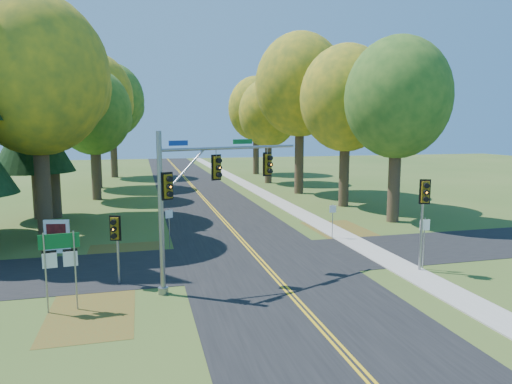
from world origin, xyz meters
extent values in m
plane|color=#34521D|center=(0.00, 0.00, 0.00)|extent=(160.00, 160.00, 0.00)
cube|color=black|center=(0.00, 0.00, 0.01)|extent=(8.00, 160.00, 0.02)
cube|color=black|center=(0.00, 2.00, 0.01)|extent=(60.00, 6.00, 0.02)
cube|color=gold|center=(-0.10, 0.00, 0.03)|extent=(0.10, 160.00, 0.01)
cube|color=gold|center=(0.10, 0.00, 0.03)|extent=(0.10, 160.00, 0.01)
cube|color=#9E998E|center=(6.20, 0.00, 0.03)|extent=(1.60, 160.00, 0.06)
cube|color=brown|center=(-6.50, 4.00, 0.01)|extent=(4.00, 6.00, 0.00)
cube|color=brown|center=(6.80, 6.00, 0.01)|extent=(3.50, 8.00, 0.00)
cube|color=brown|center=(-7.50, -3.00, 0.01)|extent=(3.00, 5.00, 0.00)
cylinder|color=#38281C|center=(-11.20, 9.30, 3.38)|extent=(0.86, 0.86, 6.75)
ellipsoid|color=gold|center=(-11.20, 9.30, 9.55)|extent=(8.00, 8.00, 9.20)
sphere|color=gold|center=(-9.60, 10.50, 8.75)|extent=(4.80, 4.80, 4.80)
sphere|color=gold|center=(-12.60, 8.50, 10.35)|extent=(4.40, 4.40, 4.40)
cylinder|color=#38281C|center=(11.50, 8.70, 3.04)|extent=(0.83, 0.83, 6.08)
ellipsoid|color=#597F27|center=(11.50, 8.70, 8.60)|extent=(7.20, 7.20, 8.28)
sphere|color=#597F27|center=(12.94, 9.78, 7.88)|extent=(4.32, 4.32, 4.32)
sphere|color=#597F27|center=(10.24, 7.98, 9.32)|extent=(3.96, 3.96, 3.96)
cylinder|color=#38281C|center=(-11.80, 16.20, 3.71)|extent=(0.89, 0.89, 7.42)
ellipsoid|color=gold|center=(-11.80, 16.20, 10.43)|extent=(8.60, 8.60, 9.89)
sphere|color=gold|center=(-10.08, 17.49, 9.57)|extent=(5.16, 5.16, 5.16)
sphere|color=gold|center=(-13.30, 15.34, 11.29)|extent=(4.73, 4.73, 4.73)
cylinder|color=#38281C|center=(10.90, 15.50, 3.15)|extent=(0.84, 0.84, 6.30)
ellipsoid|color=gold|center=(10.90, 15.50, 8.96)|extent=(7.60, 7.60, 8.74)
sphere|color=gold|center=(12.42, 16.64, 8.20)|extent=(4.56, 4.56, 4.56)
sphere|color=gold|center=(9.57, 14.74, 9.72)|extent=(4.18, 4.18, 4.18)
cylinder|color=#38281C|center=(-9.60, 24.40, 2.81)|extent=(0.81, 0.81, 5.62)
ellipsoid|color=#597F27|center=(-9.60, 24.40, 8.00)|extent=(6.80, 6.80, 7.82)
sphere|color=#597F27|center=(-8.24, 25.42, 7.33)|extent=(4.08, 4.08, 4.08)
sphere|color=#597F27|center=(-10.79, 23.72, 8.69)|extent=(3.74, 3.74, 3.74)
cylinder|color=#38281C|center=(9.80, 23.60, 3.83)|extent=(0.90, 0.90, 7.65)
ellipsoid|color=gold|center=(9.80, 23.60, 10.73)|extent=(8.80, 8.80, 10.12)
sphere|color=gold|center=(11.56, 24.92, 9.85)|extent=(5.28, 5.28, 5.28)
sphere|color=gold|center=(8.26, 22.72, 11.61)|extent=(4.84, 4.84, 4.84)
cylinder|color=#38281C|center=(-10.20, 33.10, 3.49)|extent=(0.87, 0.87, 6.98)
ellipsoid|color=gold|center=(-10.20, 33.10, 9.85)|extent=(8.20, 8.20, 9.43)
sphere|color=gold|center=(-8.56, 34.33, 9.03)|extent=(4.92, 4.92, 4.92)
sphere|color=gold|center=(-11.63, 32.28, 10.67)|extent=(4.51, 4.51, 4.51)
cylinder|color=#38281C|center=(9.20, 32.80, 2.93)|extent=(0.82, 0.82, 5.85)
ellipsoid|color=gold|center=(9.20, 32.80, 8.30)|extent=(7.00, 7.00, 8.05)
sphere|color=gold|center=(10.60, 33.85, 7.60)|extent=(4.20, 4.20, 4.20)
sphere|color=gold|center=(7.97, 32.10, 9.00)|extent=(3.85, 3.85, 3.85)
cylinder|color=#38281C|center=(-9.00, 44.00, 3.60)|extent=(0.88, 0.88, 7.20)
ellipsoid|color=#597F27|center=(-9.00, 44.00, 10.14)|extent=(8.40, 8.40, 9.66)
sphere|color=#597F27|center=(-7.32, 45.26, 9.30)|extent=(5.04, 5.04, 5.04)
sphere|color=#597F27|center=(-10.47, 43.16, 10.98)|extent=(4.62, 4.62, 4.62)
cylinder|color=#38281C|center=(10.40, 43.50, 3.26)|extent=(0.85, 0.85, 6.53)
ellipsoid|color=gold|center=(10.40, 43.50, 9.26)|extent=(7.80, 7.80, 8.97)
sphere|color=gold|center=(11.96, 44.67, 8.47)|extent=(4.68, 4.68, 4.68)
sphere|color=gold|center=(9.04, 42.72, 10.04)|extent=(4.29, 4.29, 4.29)
cylinder|color=#38281C|center=(-13.00, 16.00, 1.71)|extent=(0.50, 0.50, 3.42)
cone|color=black|center=(-13.00, 16.00, 6.15)|extent=(5.60, 5.60, 5.45)
cone|color=black|center=(-13.00, 16.00, 10.04)|extent=(4.57, 4.57, 5.45)
cone|color=black|center=(-13.00, 16.00, 13.94)|extent=(3.55, 3.55, 5.45)
cylinder|color=gray|center=(-4.90, -1.72, 3.22)|extent=(0.20, 0.20, 6.45)
cylinder|color=gray|center=(-4.90, -1.72, 0.14)|extent=(0.41, 0.41, 0.28)
cylinder|color=gray|center=(-1.74, -0.33, 5.71)|extent=(6.37, 2.91, 0.13)
cylinder|color=gray|center=(-3.98, -1.31, 4.79)|extent=(1.94, 0.92, 1.90)
cylinder|color=gray|center=(-2.54, -0.68, 5.54)|extent=(0.04, 0.04, 0.33)
cube|color=#72590C|center=(-2.54, -0.68, 4.92)|extent=(0.40, 0.38, 0.92)
cube|color=black|center=(-2.54, -0.68, 4.92)|extent=(0.45, 0.22, 1.09)
sphere|color=orange|center=(-2.46, -0.87, 4.92)|extent=(0.17, 0.17, 0.17)
cylinder|color=black|center=(-2.46, -0.87, 5.21)|extent=(0.26, 0.22, 0.22)
cylinder|color=black|center=(-2.46, -0.87, 4.92)|extent=(0.26, 0.22, 0.22)
cylinder|color=black|center=(-2.46, -0.87, 4.62)|extent=(0.26, 0.22, 0.22)
cylinder|color=gray|center=(-0.02, 0.44, 5.54)|extent=(0.04, 0.04, 0.33)
cube|color=#72590C|center=(-0.02, 0.44, 4.92)|extent=(0.40, 0.38, 0.92)
cube|color=black|center=(-0.02, 0.44, 4.92)|extent=(0.45, 0.22, 1.09)
sphere|color=orange|center=(0.07, 0.24, 4.92)|extent=(0.17, 0.17, 0.17)
cylinder|color=black|center=(0.07, 0.24, 5.21)|extent=(0.26, 0.22, 0.22)
cylinder|color=black|center=(0.07, 0.24, 4.92)|extent=(0.26, 0.22, 0.22)
cylinder|color=black|center=(0.07, 0.24, 4.62)|extent=(0.26, 0.22, 0.22)
cube|color=#72590C|center=(-4.64, -1.76, 4.33)|extent=(0.40, 0.38, 0.92)
cube|color=black|center=(-4.64, -1.76, 4.33)|extent=(0.45, 0.22, 1.09)
sphere|color=orange|center=(-4.55, -1.95, 4.33)|extent=(0.17, 0.17, 0.17)
cylinder|color=black|center=(-4.55, -1.95, 4.62)|extent=(0.26, 0.22, 0.22)
cylinder|color=black|center=(-4.55, -1.95, 4.33)|extent=(0.26, 0.22, 0.22)
cylinder|color=black|center=(-4.55, -1.95, 4.03)|extent=(0.26, 0.22, 0.22)
cube|color=navy|center=(-4.14, -1.39, 5.97)|extent=(0.77, 0.37, 0.20)
cube|color=#0C5926|center=(-1.28, -0.12, 5.97)|extent=(0.94, 0.44, 0.20)
cylinder|color=gray|center=(6.74, -1.63, 2.10)|extent=(0.11, 0.11, 4.21)
cube|color=#72590C|center=(6.67, -1.83, 3.73)|extent=(0.40, 0.37, 0.96)
cube|color=black|center=(6.67, -1.83, 3.73)|extent=(0.48, 0.18, 1.13)
sphere|color=orange|center=(6.60, -2.04, 3.73)|extent=(0.17, 0.17, 0.17)
cylinder|color=black|center=(6.60, -2.04, 4.03)|extent=(0.27, 0.22, 0.23)
cylinder|color=black|center=(6.60, -2.04, 3.73)|extent=(0.27, 0.22, 0.23)
cylinder|color=black|center=(6.60, -2.04, 3.42)|extent=(0.27, 0.22, 0.23)
cylinder|color=gray|center=(-6.65, 0.00, 1.45)|extent=(0.11, 0.11, 2.90)
cube|color=#72590C|center=(-6.71, -0.19, 2.45)|extent=(0.37, 0.35, 0.91)
cube|color=black|center=(-6.71, -0.19, 2.45)|extent=(0.46, 0.16, 1.07)
sphere|color=orange|center=(-6.77, -0.39, 2.45)|extent=(0.16, 0.16, 0.16)
cylinder|color=black|center=(-6.77, -0.39, 2.74)|extent=(0.25, 0.20, 0.22)
cylinder|color=black|center=(-6.77, -0.39, 2.45)|extent=(0.25, 0.20, 0.22)
cylinder|color=black|center=(-6.77, -0.39, 2.16)|extent=(0.25, 0.20, 0.22)
cylinder|color=gray|center=(-8.99, -2.63, 1.46)|extent=(0.06, 0.06, 2.93)
cylinder|color=gray|center=(-8.01, -2.54, 1.46)|extent=(0.06, 0.06, 2.93)
cube|color=#0C5623|center=(-8.50, -2.56, 2.59)|extent=(1.36, 0.17, 0.54)
cube|color=silver|center=(-8.50, -2.56, 2.59)|extent=(1.17, 0.12, 0.08)
cube|color=silver|center=(-8.84, -2.59, 1.90)|extent=(0.49, 0.09, 0.54)
cube|color=black|center=(-8.84, -2.59, 2.23)|extent=(0.49, 0.05, 0.10)
cube|color=silver|center=(-8.16, -2.52, 1.90)|extent=(0.49, 0.09, 0.54)
cube|color=black|center=(-8.16, -2.52, 2.23)|extent=(0.49, 0.05, 0.10)
cube|color=white|center=(-10.00, 5.78, 0.89)|extent=(1.30, 0.40, 1.78)
cube|color=maroon|center=(-10.02, 5.68, 0.94)|extent=(0.98, 0.20, 1.28)
cube|color=white|center=(-10.49, 5.87, 0.15)|extent=(0.09, 0.09, 0.30)
cube|color=white|center=(-9.51, 5.69, 0.15)|extent=(0.09, 0.09, 0.30)
cylinder|color=gray|center=(5.35, 5.13, 1.04)|extent=(0.05, 0.05, 2.08)
cube|color=silver|center=(5.34, 5.11, 1.80)|extent=(0.40, 0.10, 0.43)
cylinder|color=gray|center=(7.03, -1.44, 1.22)|extent=(0.06, 0.06, 2.45)
cube|color=white|center=(7.02, -1.46, 2.12)|extent=(0.47, 0.11, 0.50)
cylinder|color=gray|center=(-4.20, 5.37, 1.10)|extent=(0.05, 0.05, 2.19)
cube|color=white|center=(-4.19, 5.36, 1.90)|extent=(0.40, 0.18, 0.45)
camera|label=1|loc=(-5.61, -19.51, 6.56)|focal=32.00mm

